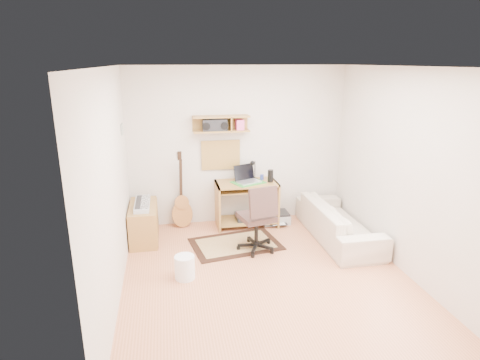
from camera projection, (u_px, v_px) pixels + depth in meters
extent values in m
cube|color=#CC7F55|center=(267.00, 277.00, 5.15)|extent=(3.60, 4.00, 0.01)
cube|color=white|center=(271.00, 66.00, 4.41)|extent=(3.60, 4.00, 0.01)
cube|color=beige|center=(238.00, 146.00, 6.67)|extent=(3.60, 0.01, 2.60)
cube|color=beige|center=(111.00, 188.00, 4.46)|extent=(0.01, 4.00, 2.60)
cube|color=beige|center=(406.00, 172.00, 5.10)|extent=(0.01, 4.00, 2.60)
cube|color=#A17439|center=(221.00, 124.00, 6.38)|extent=(0.90, 0.25, 0.26)
cube|color=tan|center=(221.00, 155.00, 6.63)|extent=(0.64, 0.03, 0.49)
cube|color=#4C8CBF|center=(122.00, 129.00, 5.76)|extent=(0.02, 0.20, 0.15)
cylinder|color=black|center=(270.00, 176.00, 6.57)|extent=(0.09, 0.09, 0.20)
cylinder|color=#313F94|center=(262.00, 177.00, 6.71)|extent=(0.06, 0.06, 0.09)
cube|color=black|center=(215.00, 125.00, 6.36)|extent=(0.38, 0.18, 0.20)
cube|color=tan|center=(236.00, 244.00, 6.06)|extent=(1.41, 1.06, 0.02)
cube|color=#A17439|center=(144.00, 223.00, 6.17)|extent=(0.40, 0.90, 0.55)
cube|color=#B2B5BA|center=(142.00, 204.00, 6.08)|extent=(0.22, 0.70, 0.06)
cylinder|color=white|center=(185.00, 267.00, 5.08)|extent=(0.30, 0.30, 0.31)
cube|color=#A5A8AA|center=(275.00, 218.00, 6.88)|extent=(0.46, 0.36, 0.17)
imported|color=#C5B29C|center=(339.00, 216.00, 6.19)|extent=(0.55, 1.89, 0.74)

